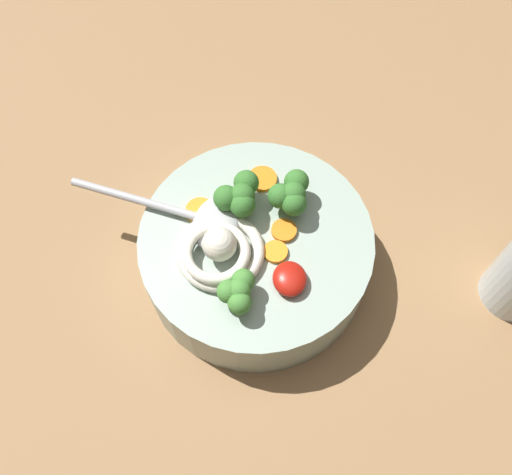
% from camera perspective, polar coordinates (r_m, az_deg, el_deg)
% --- Properties ---
extents(table_slab, '(1.29, 1.29, 0.03)m').
position_cam_1_polar(table_slab, '(0.62, -2.60, -1.12)').
color(table_slab, '#936D47').
rests_on(table_slab, ground).
extents(soup_bowl, '(0.23, 0.23, 0.06)m').
position_cam_1_polar(soup_bowl, '(0.56, 0.00, -1.48)').
color(soup_bowl, '#9EB2A3').
rests_on(soup_bowl, table_slab).
extents(noodle_pile, '(0.09, 0.09, 0.04)m').
position_cam_1_polar(noodle_pile, '(0.51, -3.80, -1.29)').
color(noodle_pile, silver).
rests_on(noodle_pile, soup_bowl).
extents(soup_spoon, '(0.09, 0.17, 0.02)m').
position_cam_1_polar(soup_spoon, '(0.53, -5.47, 1.96)').
color(soup_spoon, '#B7B7BC').
rests_on(soup_spoon, soup_bowl).
extents(chili_sauce_dollop, '(0.03, 0.03, 0.02)m').
position_cam_1_polar(chili_sauce_dollop, '(0.50, 3.45, -4.22)').
color(chili_sauce_dollop, '#B2190F').
rests_on(chili_sauce_dollop, soup_bowl).
extents(broccoli_floret_far, '(0.05, 0.04, 0.04)m').
position_cam_1_polar(broccoli_floret_far, '(0.53, 3.57, 4.60)').
color(broccoli_floret_far, '#7A9E60').
rests_on(broccoli_floret_far, soup_bowl).
extents(broccoli_floret_beside_chili, '(0.04, 0.04, 0.03)m').
position_cam_1_polar(broccoli_floret_beside_chili, '(0.48, -1.92, -5.51)').
color(broccoli_floret_beside_chili, '#7A9E60').
rests_on(broccoli_floret_beside_chili, soup_bowl).
extents(broccoli_floret_center, '(0.05, 0.04, 0.04)m').
position_cam_1_polar(broccoli_floret_center, '(0.53, -1.64, 4.49)').
color(broccoli_floret_center, '#7A9E60').
rests_on(broccoli_floret_center, soup_bowl).
extents(carrot_slice_extra_b, '(0.02, 0.02, 0.00)m').
position_cam_1_polar(carrot_slice_extra_b, '(0.52, 1.99, -1.47)').
color(carrot_slice_extra_b, orange).
rests_on(carrot_slice_extra_b, soup_bowl).
extents(carrot_slice_left, '(0.03, 0.03, 0.01)m').
position_cam_1_polar(carrot_slice_left, '(0.54, -5.73, 2.77)').
color(carrot_slice_left, orange).
rests_on(carrot_slice_left, soup_bowl).
extents(carrot_slice_front, '(0.02, 0.02, 0.00)m').
position_cam_1_polar(carrot_slice_front, '(0.53, 2.86, 0.71)').
color(carrot_slice_front, orange).
rests_on(carrot_slice_front, soup_bowl).
extents(carrot_slice_rear, '(0.03, 0.03, 0.00)m').
position_cam_1_polar(carrot_slice_rear, '(0.56, 0.65, 5.98)').
color(carrot_slice_rear, orange).
rests_on(carrot_slice_rear, soup_bowl).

